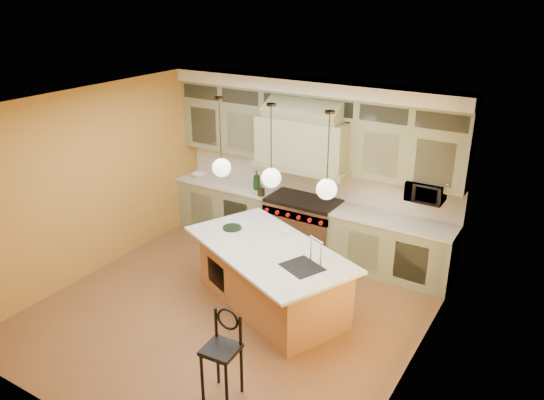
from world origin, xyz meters
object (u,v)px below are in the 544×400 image
Objects in this scene: counter_stool at (222,350)px; microwave at (426,191)px; range at (303,225)px; kitchen_island at (271,275)px.

microwave is (1.05, 3.62, 0.86)m from counter_stool.
range is 2.21× the size of microwave.
counter_stool is at bearing -75.67° from range.
kitchen_island is 2.57m from microwave.
microwave is (1.95, 0.11, 0.96)m from range.
counter_stool is (0.49, -1.82, 0.12)m from kitchen_island.
counter_stool is at bearing -50.55° from kitchen_island.
counter_stool is at bearing -106.19° from microwave.
kitchen_island is at bearing -130.59° from microwave.
kitchen_island is (0.40, -1.70, -0.01)m from range.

